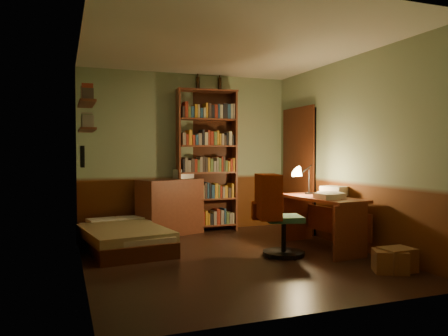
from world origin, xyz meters
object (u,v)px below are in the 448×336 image
object	(u,v)px
mini_stereo	(183,174)
cardboard_box_b	(390,261)
desk	(321,223)
bookshelf	(207,161)
office_chair	(284,214)
bed	(123,229)
dresser	(170,207)
desk_lamp	(309,173)
cardboard_box_a	(397,260)

from	to	relation	value
mini_stereo	cardboard_box_b	world-z (taller)	mini_stereo
desk	cardboard_box_b	xyz separation A→B (m)	(0.05, -1.26, -0.23)
bookshelf	office_chair	distance (m)	2.13
bed	desk	size ratio (longest dim) A/B	1.34
bed	desk	xyz separation A→B (m)	(2.50, -0.95, 0.09)
dresser	bookshelf	distance (m)	0.97
desk_lamp	office_chair	xyz separation A→B (m)	(-0.71, -0.57, -0.48)
bed	desk_lamp	xyz separation A→B (m)	(2.55, -0.55, 0.74)
desk	cardboard_box_a	bearing A→B (deg)	-89.72
dresser	cardboard_box_a	xyz separation A→B (m)	(1.82, -3.01, -0.31)
dresser	desk_lamp	bearing A→B (deg)	-59.18
bookshelf	desk	world-z (taller)	bookshelf
cardboard_box_a	cardboard_box_b	size ratio (longest dim) A/B	1.02
mini_stereo	bookshelf	xyz separation A→B (m)	(0.39, -0.04, 0.21)
mini_stereo	cardboard_box_b	distance (m)	3.55
bookshelf	desk_lamp	size ratio (longest dim) A/B	3.92
bed	bookshelf	size ratio (longest dim) A/B	0.75
desk	bed	bearing A→B (deg)	152.73
bed	desk	bearing A→B (deg)	-27.51
bookshelf	desk_lamp	xyz separation A→B (m)	(1.07, -1.43, -0.16)
office_chair	cardboard_box_a	world-z (taller)	office_chair
dresser	cardboard_box_b	xyz separation A→B (m)	(1.72, -3.01, -0.32)
mini_stereo	bookshelf	world-z (taller)	bookshelf
bed	dresser	xyz separation A→B (m)	(0.84, 0.79, 0.18)
dresser	cardboard_box_a	bearing A→B (deg)	-79.87
cardboard_box_b	mini_stereo	bearing A→B (deg)	115.04
mini_stereo	cardboard_box_a	world-z (taller)	mini_stereo
bookshelf	office_chair	xyz separation A→B (m)	(0.36, -2.00, -0.64)
mini_stereo	office_chair	distance (m)	2.22
office_chair	cardboard_box_b	distance (m)	1.36
cardboard_box_a	office_chair	bearing A→B (deg)	126.76
desk	cardboard_box_b	bearing A→B (deg)	-94.13
office_chair	cardboard_box_b	bearing A→B (deg)	-43.12
cardboard_box_a	bed	bearing A→B (deg)	140.17
bed	cardboard_box_a	world-z (taller)	bed
dresser	mini_stereo	bearing A→B (deg)	5.10
dresser	desk	size ratio (longest dim) A/B	0.75
office_chair	cardboard_box_b	xyz separation A→B (m)	(0.71, -1.09, -0.40)
bed	cardboard_box_b	size ratio (longest dim) A/B	5.17
office_chair	cardboard_box_b	size ratio (longest dim) A/B	3.09
bed	cardboard_box_a	xyz separation A→B (m)	(2.65, -2.21, -0.13)
desk_lamp	cardboard_box_b	bearing A→B (deg)	-89.89
desk	cardboard_box_a	world-z (taller)	desk
bed	cardboard_box_a	distance (m)	3.46
desk_lamp	bed	bearing A→B (deg)	167.76
bed	dresser	world-z (taller)	dresser
bookshelf	desk_lamp	world-z (taller)	bookshelf
bed	cardboard_box_b	bearing A→B (deg)	-47.58
mini_stereo	office_chair	bearing A→B (deg)	-92.88
bed	office_chair	distance (m)	2.17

